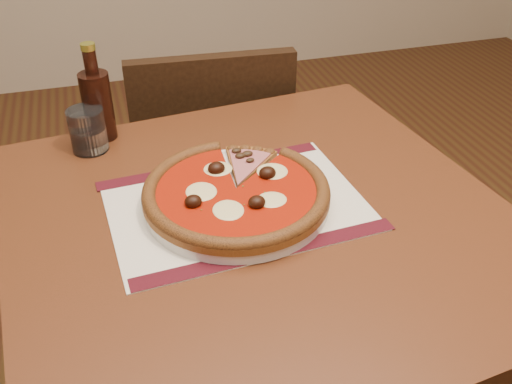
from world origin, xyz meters
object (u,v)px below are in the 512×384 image
(pizza, at_px, (236,190))
(water_glass, at_px, (88,130))
(bottle, at_px, (97,102))
(chair_far, at_px, (211,168))
(plate, at_px, (237,200))
(table, at_px, (259,261))

(pizza, height_order, water_glass, water_glass)
(bottle, bearing_deg, chair_far, 43.42)
(chair_far, height_order, pizza, chair_far)
(water_glass, relative_size, bottle, 0.43)
(plate, height_order, water_glass, water_glass)
(table, xyz_separation_m, bottle, (-0.23, 0.34, 0.18))
(plate, relative_size, bottle, 1.57)
(plate, relative_size, water_glass, 3.63)
(water_glass, bearing_deg, table, -49.20)
(pizza, bearing_deg, table, -47.73)
(bottle, bearing_deg, water_glass, -119.85)
(table, xyz_separation_m, pizza, (-0.03, 0.03, 0.13))
(table, relative_size, water_glass, 10.50)
(chair_far, relative_size, water_glass, 9.95)
(plate, bearing_deg, pizza, -117.87)
(water_glass, bearing_deg, pizza, -49.39)
(chair_far, xyz_separation_m, plate, (-0.07, -0.56, 0.28))
(pizza, xyz_separation_m, bottle, (-0.20, 0.30, 0.05))
(chair_far, height_order, bottle, bottle)
(chair_far, bearing_deg, plate, 86.92)
(plate, distance_m, pizza, 0.02)
(chair_far, distance_m, water_glass, 0.52)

